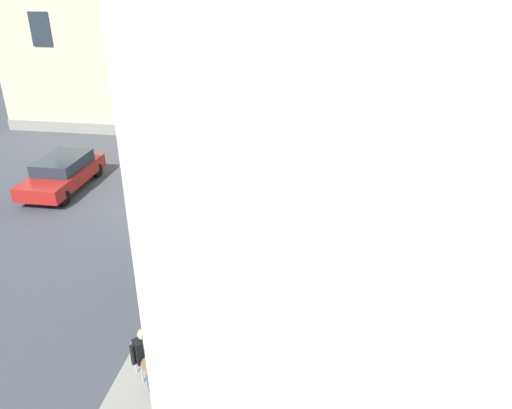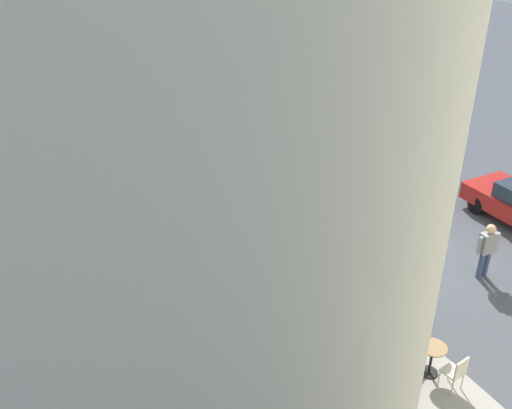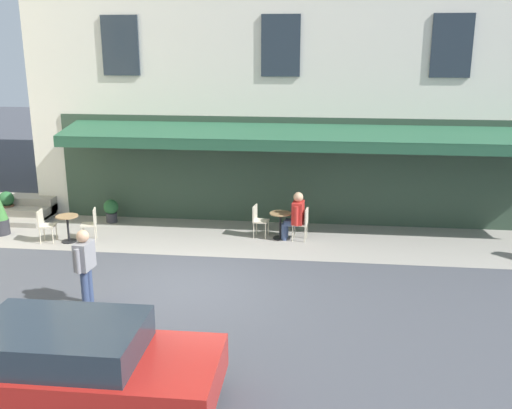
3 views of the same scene
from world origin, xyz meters
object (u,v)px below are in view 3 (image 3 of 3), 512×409
walking_pedestrian_in_grey (85,262)px  cafe_chair_cream_corner_right (44,223)px  cafe_table_mid_terrace (280,222)px  potted_plant_under_sign (0,214)px  cafe_table_near_entrance (68,225)px  potted_plant_mid_terrace (111,210)px  potted_plant_by_steps (7,204)px  seated_companion_in_red (295,215)px  cafe_chair_cream_kerbside (303,221)px  parked_car_red (71,363)px  cafe_chair_cream_by_window (258,218)px  cafe_chair_cream_back_row (91,222)px

walking_pedestrian_in_grey → cafe_chair_cream_corner_right: bearing=-53.5°
cafe_table_mid_terrace → potted_plant_under_sign: bearing=4.1°
cafe_table_near_entrance → walking_pedestrian_in_grey: size_ratio=0.46×
cafe_chair_cream_corner_right → cafe_table_mid_terrace: size_ratio=1.21×
cafe_table_near_entrance → potted_plant_mid_terrace: (-0.53, -1.88, -0.10)m
potted_plant_by_steps → seated_companion_in_red: bearing=173.5°
cafe_table_mid_terrace → cafe_chair_cream_kerbside: 0.63m
potted_plant_under_sign → parked_car_red: size_ratio=0.28×
potted_plant_mid_terrace → parked_car_red: bearing=106.9°
cafe_table_near_entrance → cafe_chair_cream_corner_right: 0.63m
seated_companion_in_red → potted_plant_by_steps: size_ratio=1.61×
cafe_chair_cream_by_window → potted_plant_mid_terrace: (4.59, -0.84, -0.15)m
cafe_chair_cream_back_row → potted_plant_under_sign: (2.79, -0.22, 0.05)m
parked_car_red → potted_plant_under_sign: bearing=-54.0°
seated_companion_in_red → cafe_chair_cream_corner_right: bearing=8.4°
cafe_table_near_entrance → cafe_chair_cream_corner_right: (0.63, 0.09, 0.06)m
cafe_chair_cream_corner_right → potted_plant_under_sign: (1.55, -0.48, 0.05)m
seated_companion_in_red → walking_pedestrian_in_grey: 6.20m
cafe_table_mid_terrace → parked_car_red: size_ratio=0.17×
cafe_table_mid_terrace → potted_plant_by_steps: size_ratio=0.89×
cafe_table_mid_terrace → potted_plant_by_steps: (8.59, -0.99, -0.05)m
cafe_table_mid_terrace → potted_plant_by_steps: 8.65m
potted_plant_by_steps → cafe_chair_cream_corner_right: bearing=137.6°
cafe_table_near_entrance → potted_plant_mid_terrace: size_ratio=1.06×
cafe_table_near_entrance → cafe_chair_cream_kerbside: bearing=-172.1°
cafe_table_near_entrance → potted_plant_mid_terrace: 1.96m
cafe_table_mid_terrace → parked_car_red: (2.48, 8.06, 0.22)m
cafe_chair_cream_back_row → cafe_chair_cream_corner_right: 1.26m
cafe_chair_cream_back_row → cafe_table_near_entrance: bearing=15.9°
cafe_table_near_entrance → cafe_chair_cream_kerbside: cafe_chair_cream_kerbside is taller
cafe_chair_cream_kerbside → cafe_chair_cream_by_window: 1.26m
cafe_chair_cream_back_row → cafe_chair_cream_corner_right: size_ratio=1.00×
seated_companion_in_red → walking_pedestrian_in_grey: bearing=49.1°
cafe_table_near_entrance → seated_companion_in_red: (-6.16, -0.91, 0.23)m
cafe_chair_cream_kerbside → potted_plant_under_sign: potted_plant_under_sign is taller
seated_companion_in_red → walking_pedestrian_in_grey: size_ratio=0.83×
cafe_chair_cream_by_window → potted_plant_under_sign: potted_plant_under_sign is taller
cafe_chair_cream_kerbside → potted_plant_under_sign: size_ratio=0.74×
cafe_table_mid_terrace → cafe_table_near_entrance: bearing=9.4°
cafe_chair_cream_corner_right → cafe_chair_cream_by_window: size_ratio=1.00×
parked_car_red → potted_plant_mid_terrace: bearing=-73.1°
seated_companion_in_red → potted_plant_mid_terrace: size_ratio=1.93×
cafe_table_near_entrance → seated_companion_in_red: seated_companion_in_red is taller
walking_pedestrian_in_grey → potted_plant_mid_terrace: bearing=-74.5°
cafe_chair_cream_corner_right → seated_companion_in_red: seated_companion_in_red is taller
cafe_chair_cream_back_row → cafe_chair_cream_by_window: same height
cafe_table_mid_terrace → walking_pedestrian_in_grey: (3.65, 4.72, 0.47)m
seated_companion_in_red → potted_plant_by_steps: (9.01, -1.03, -0.28)m
walking_pedestrian_in_grey → potted_plant_by_steps: (4.95, -5.71, -0.52)m
cafe_chair_cream_back_row → cafe_chair_cream_kerbside: 5.81m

